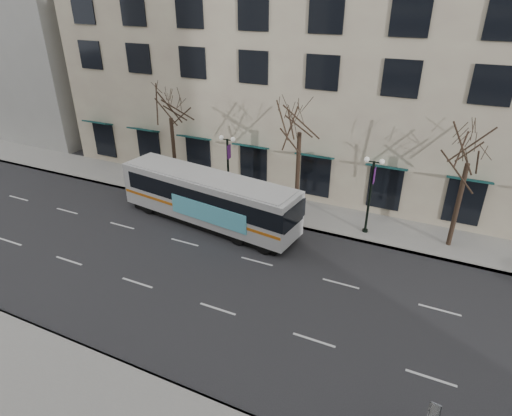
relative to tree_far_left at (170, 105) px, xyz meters
The scene contains 9 objects.
ground 14.91m from the tree_far_left, 41.35° to the right, with size 160.00×160.00×0.00m, color black.
sidewalk_far 16.40m from the tree_far_left, ahead, with size 80.00×4.00×0.15m, color gray.
building_hotel 15.52m from the tree_far_left, 56.75° to the left, with size 40.00×20.00×24.00m, color tan.
tree_far_left is the anchor object (origin of this frame).
tree_far_mid 10.00m from the tree_far_left, ahead, with size 3.60×3.60×8.55m.
tree_far_right 20.00m from the tree_far_left, ahead, with size 3.60×3.60×8.06m.
lamp_post_left 6.29m from the tree_far_left, ahead, with size 1.22×0.45×5.21m.
lamp_post_right 15.48m from the tree_far_left, ahead, with size 1.22×0.45×5.21m.
city_bus 7.96m from the tree_far_left, 35.16° to the right, with size 13.07×4.44×3.48m.
Camera 1 is at (8.76, -16.52, 14.15)m, focal length 30.00 mm.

